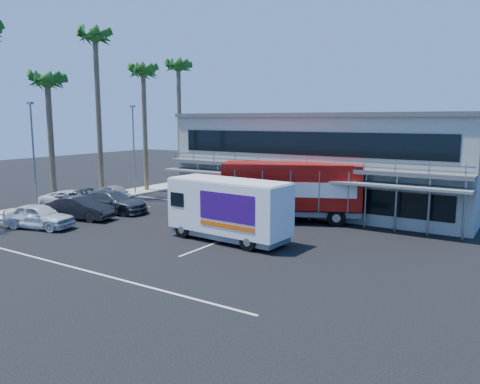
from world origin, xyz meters
The scene contains 16 objects.
ground centered at (0.00, 0.00, 0.00)m, with size 120.00×120.00×0.00m, color black.
building centered at (3.00, 14.94, 3.66)m, with size 22.40×12.00×7.30m.
curb_strip centered at (-15.00, 6.00, 0.08)m, with size 3.00×32.00×0.16m, color #A5A399.
palm_c centered at (-14.90, 3.00, 9.21)m, with size 2.80×2.80×10.75m.
palm_d centered at (-15.20, 8.00, 12.80)m, with size 2.80×2.80×14.75m.
palm_e centered at (-14.70, 13.00, 10.57)m, with size 2.80×2.80×12.25m.
palm_f centered at (-15.10, 18.50, 11.47)m, with size 2.80×2.80×13.25m.
light_pole_near centered at (-14.20, 1.00, 4.50)m, with size 0.50×0.25×8.09m.
light_pole_far centered at (-14.20, 11.00, 4.50)m, with size 0.50×0.25×8.09m.
red_truck centered at (2.26, 8.17, 2.18)m, with size 11.85×7.29×3.97m.
white_van centered at (2.31, 2.00, 1.86)m, with size 7.31×2.92×3.50m.
parked_car_a centered at (-9.50, -2.00, 0.78)m, with size 1.85×4.59×1.56m, color silver.
parked_car_b centered at (-9.50, 1.20, 0.78)m, with size 1.66×4.75×1.57m, color black.
parked_car_c centered at (-12.50, 2.91, 0.76)m, with size 2.52×5.47×1.52m, color silver.
parked_car_d centered at (-9.50, 4.00, 0.81)m, with size 2.27×5.58×1.62m, color #2B3239.
parked_car_e centered at (-12.50, 7.20, 0.72)m, with size 1.71×4.25×1.45m, color gray.
Camera 1 is at (16.93, -19.44, 6.85)m, focal length 35.00 mm.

